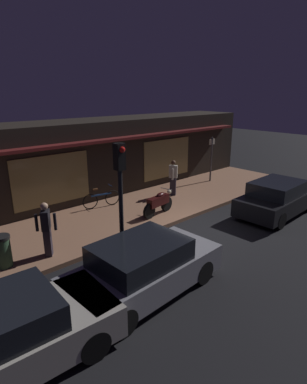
{
  "coord_description": "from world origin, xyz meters",
  "views": [
    {
      "loc": [
        -8.32,
        -6.68,
        4.84
      ],
      "look_at": [
        -0.11,
        2.4,
        0.95
      ],
      "focal_mm": 29.55,
      "sensor_mm": 36.0,
      "label": 1
    }
  ],
  "objects_px": {
    "traffic_light_pole": "(120,186)",
    "motorcycle": "(159,203)",
    "bicycle_parked": "(101,199)",
    "parked_car_near": "(0,340)",
    "sign_post": "(211,156)",
    "trash_bin": "(3,251)",
    "person_photographer": "(46,228)",
    "person_bystander": "(173,177)",
    "parked_car_far": "(144,268)",
    "parked_car_across": "(277,198)"
  },
  "relations": [
    {
      "from": "traffic_light_pole",
      "to": "motorcycle",
      "type": "bearing_deg",
      "value": 32.1
    },
    {
      "from": "bicycle_parked",
      "to": "parked_car_near",
      "type": "relative_size",
      "value": 0.39
    },
    {
      "from": "sign_post",
      "to": "trash_bin",
      "type": "xyz_separation_m",
      "value": [
        -11.45,
        -1.76,
        -0.89
      ]
    },
    {
      "from": "person_photographer",
      "to": "traffic_light_pole",
      "type": "relative_size",
      "value": 0.46
    },
    {
      "from": "sign_post",
      "to": "parked_car_near",
      "type": "xyz_separation_m",
      "value": [
        -12.6,
        -5.27,
        -0.81
      ]
    },
    {
      "from": "person_bystander",
      "to": "sign_post",
      "type": "relative_size",
      "value": 0.7
    },
    {
      "from": "sign_post",
      "to": "trash_bin",
      "type": "height_order",
      "value": "sign_post"
    },
    {
      "from": "traffic_light_pole",
      "to": "bicycle_parked",
      "type": "bearing_deg",
      "value": 63.82
    },
    {
      "from": "parked_car_near",
      "to": "parked_car_far",
      "type": "xyz_separation_m",
      "value": [
        3.41,
        0.12,
        0.0
      ]
    },
    {
      "from": "person_photographer",
      "to": "parked_car_near",
      "type": "height_order",
      "value": "person_photographer"
    },
    {
      "from": "person_photographer",
      "to": "person_bystander",
      "type": "bearing_deg",
      "value": 13.06
    },
    {
      "from": "person_photographer",
      "to": "traffic_light_pole",
      "type": "xyz_separation_m",
      "value": [
        1.34,
        -1.89,
        1.45
      ]
    },
    {
      "from": "bicycle_parked",
      "to": "parked_car_far",
      "type": "distance_m",
      "value": 6.14
    },
    {
      "from": "parked_car_across",
      "to": "trash_bin",
      "type": "bearing_deg",
      "value": 163.16
    },
    {
      "from": "person_photographer",
      "to": "parked_car_far",
      "type": "bearing_deg",
      "value": -71.65
    },
    {
      "from": "trash_bin",
      "to": "parked_car_near",
      "type": "height_order",
      "value": "parked_car_near"
    },
    {
      "from": "traffic_light_pole",
      "to": "parked_car_across",
      "type": "bearing_deg",
      "value": -6.65
    },
    {
      "from": "trash_bin",
      "to": "traffic_light_pole",
      "type": "relative_size",
      "value": 0.26
    },
    {
      "from": "sign_post",
      "to": "parked_car_near",
      "type": "bearing_deg",
      "value": -157.31
    },
    {
      "from": "person_photographer",
      "to": "person_bystander",
      "type": "relative_size",
      "value": 1.0
    },
    {
      "from": "sign_post",
      "to": "parked_car_across",
      "type": "bearing_deg",
      "value": -109.26
    },
    {
      "from": "bicycle_parked",
      "to": "parked_car_far",
      "type": "height_order",
      "value": "parked_car_far"
    },
    {
      "from": "person_photographer",
      "to": "parked_car_near",
      "type": "xyz_separation_m",
      "value": [
        -2.36,
        -3.28,
        -0.32
      ]
    },
    {
      "from": "traffic_light_pole",
      "to": "parked_car_across",
      "type": "relative_size",
      "value": 0.87
    },
    {
      "from": "parked_car_far",
      "to": "sign_post",
      "type": "bearing_deg",
      "value": 29.25
    },
    {
      "from": "sign_post",
      "to": "motorcycle",
      "type": "bearing_deg",
      "value": -162.31
    },
    {
      "from": "sign_post",
      "to": "parked_car_across",
      "type": "xyz_separation_m",
      "value": [
        -1.65,
        -4.72,
        -0.81
      ]
    },
    {
      "from": "bicycle_parked",
      "to": "trash_bin",
      "type": "relative_size",
      "value": 1.76
    },
    {
      "from": "sign_post",
      "to": "parked_car_far",
      "type": "xyz_separation_m",
      "value": [
        -9.19,
        -5.15,
        -0.81
      ]
    },
    {
      "from": "person_photographer",
      "to": "trash_bin",
      "type": "xyz_separation_m",
      "value": [
        -1.21,
        0.23,
        -0.41
      ]
    },
    {
      "from": "parked_car_far",
      "to": "traffic_light_pole",
      "type": "bearing_deg",
      "value": 77.02
    },
    {
      "from": "parked_car_near",
      "to": "sign_post",
      "type": "bearing_deg",
      "value": 22.69
    },
    {
      "from": "person_photographer",
      "to": "traffic_light_pole",
      "type": "bearing_deg",
      "value": -54.69
    },
    {
      "from": "motorcycle",
      "to": "traffic_light_pole",
      "type": "bearing_deg",
      "value": -147.9
    },
    {
      "from": "motorcycle",
      "to": "traffic_light_pole",
      "type": "distance_m",
      "value": 4.38
    },
    {
      "from": "person_bystander",
      "to": "bicycle_parked",
      "type": "bearing_deg",
      "value": 165.93
    },
    {
      "from": "traffic_light_pole",
      "to": "parked_car_far",
      "type": "relative_size",
      "value": 0.86
    },
    {
      "from": "parked_car_near",
      "to": "parked_car_across",
      "type": "height_order",
      "value": "same"
    },
    {
      "from": "parked_car_near",
      "to": "trash_bin",
      "type": "bearing_deg",
      "value": 71.85
    },
    {
      "from": "person_photographer",
      "to": "parked_car_near",
      "type": "distance_m",
      "value": 4.05
    },
    {
      "from": "person_bystander",
      "to": "trash_bin",
      "type": "relative_size",
      "value": 1.8
    },
    {
      "from": "person_bystander",
      "to": "trash_bin",
      "type": "xyz_separation_m",
      "value": [
        -8.14,
        -1.38,
        -0.41
      ]
    },
    {
      "from": "bicycle_parked",
      "to": "parked_car_near",
      "type": "height_order",
      "value": "parked_car_near"
    },
    {
      "from": "trash_bin",
      "to": "traffic_light_pole",
      "type": "bearing_deg",
      "value": -39.74
    },
    {
      "from": "motorcycle",
      "to": "sign_post",
      "type": "bearing_deg",
      "value": 17.69
    },
    {
      "from": "person_photographer",
      "to": "parked_car_far",
      "type": "relative_size",
      "value": 0.4
    },
    {
      "from": "motorcycle",
      "to": "parked_car_far",
      "type": "height_order",
      "value": "parked_car_far"
    },
    {
      "from": "motorcycle",
      "to": "trash_bin",
      "type": "distance_m",
      "value": 5.92
    },
    {
      "from": "trash_bin",
      "to": "person_photographer",
      "type": "bearing_deg",
      "value": -10.58
    },
    {
      "from": "bicycle_parked",
      "to": "trash_bin",
      "type": "bearing_deg",
      "value": -154.44
    }
  ]
}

